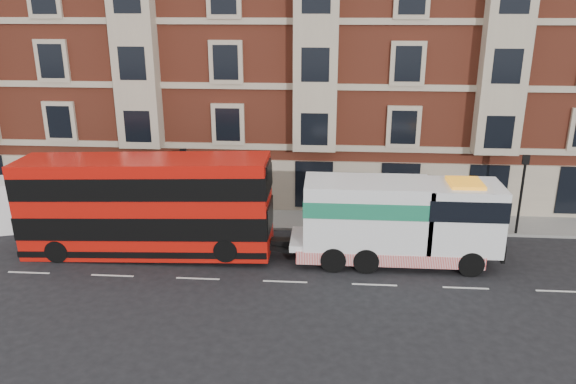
# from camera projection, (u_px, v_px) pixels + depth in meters

# --- Properties ---
(ground) EXTENTS (120.00, 120.00, 0.00)m
(ground) POSITION_uv_depth(u_px,v_px,m) (285.00, 282.00, 25.29)
(ground) COLOR black
(ground) RESTS_ON ground
(sidewalk) EXTENTS (90.00, 3.00, 0.15)m
(sidewalk) POSITION_uv_depth(u_px,v_px,m) (295.00, 220.00, 32.35)
(sidewalk) COLOR slate
(sidewalk) RESTS_ON ground
(victorian_terrace) EXTENTS (45.00, 12.00, 20.40)m
(victorian_terrace) POSITION_uv_depth(u_px,v_px,m) (311.00, 33.00, 36.21)
(victorian_terrace) COLOR brown
(victorian_terrace) RESTS_ON ground
(lamp_post_west) EXTENTS (0.35, 0.15, 4.35)m
(lamp_post_west) POSITION_uv_depth(u_px,v_px,m) (185.00, 181.00, 30.72)
(lamp_post_west) COLOR black
(lamp_post_west) RESTS_ON sidewalk
(lamp_post_east) EXTENTS (0.35, 0.15, 4.35)m
(lamp_post_east) POSITION_uv_depth(u_px,v_px,m) (522.00, 189.00, 29.45)
(lamp_post_east) COLOR black
(lamp_post_east) RESTS_ON sidewalk
(double_decker_bus) EXTENTS (12.19, 2.80, 4.93)m
(double_decker_bus) POSITION_uv_depth(u_px,v_px,m) (145.00, 205.00, 27.29)
(double_decker_bus) COLOR red
(double_decker_bus) RESTS_ON ground
(tow_truck) EXTENTS (9.76, 2.88, 4.07)m
(tow_truck) POSITION_uv_depth(u_px,v_px,m) (395.00, 220.00, 26.58)
(tow_truck) COLOR white
(tow_truck) RESTS_ON ground
(pedestrian) EXTENTS (0.67, 0.67, 1.57)m
(pedestrian) POSITION_uv_depth(u_px,v_px,m) (178.00, 211.00, 31.26)
(pedestrian) COLOR #17242E
(pedestrian) RESTS_ON sidewalk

